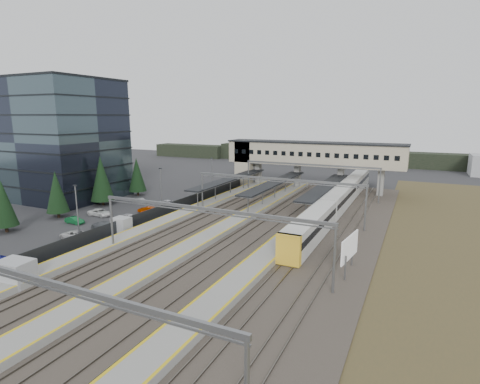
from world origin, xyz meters
The scene contains 15 objects.
ground centered at (0.00, 0.00, 0.00)m, with size 220.00×220.00×0.00m, color #2B2B2D.
office_building centered at (-36.00, 12.00, 12.19)m, with size 24.30×18.30×24.30m.
conifer_row centered at (-22.00, -3.86, 4.84)m, with size 4.42×49.82×9.50m.
car_park centered at (-12.95, -8.17, 0.60)m, with size 10.47×44.63×1.29m.
lampposts centered at (-8.00, 1.25, 4.34)m, with size 0.50×53.25×8.07m.
fence centered at (-6.50, 5.00, 1.00)m, with size 0.08×90.00×2.00m.
relay_cabin_near centered at (-3.17, -20.13, 1.40)m, with size 3.60×2.80×2.79m.
relay_cabin_far centered at (-6.45, -1.68, 1.12)m, with size 2.50×2.11×2.24m.
rail_corridor centered at (9.34, 5.00, 0.29)m, with size 34.00×90.00×0.92m.
canopies centered at (7.00, 27.00, 3.92)m, with size 23.10×30.00×3.28m.
footbridge centered at (7.70, 42.00, 7.93)m, with size 40.40×6.40×11.20m.
gantries centered at (12.00, 3.00, 6.00)m, with size 28.40×62.28×7.17m.
train centered at (20.00, 25.73, 2.05)m, with size 2.86×59.70×3.60m.
billboard centered at (26.51, -2.43, 2.90)m, with size 0.87×5.28×4.39m.
treeline_far centered at (23.81, 92.28, 2.95)m, with size 170.00×19.00×7.00m.
Camera 1 is at (32.40, -42.08, 16.95)m, focal length 28.00 mm.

